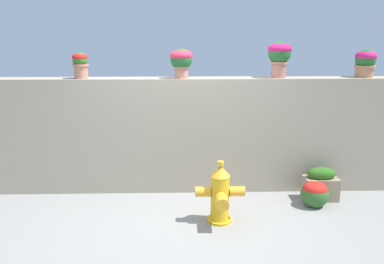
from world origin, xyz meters
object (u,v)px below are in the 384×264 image
at_px(potted_plant_1, 80,63).
at_px(potted_plant_4, 365,62).
at_px(fire_hydrant, 220,195).
at_px(flower_bush_left, 315,193).
at_px(potted_plant_3, 279,55).
at_px(potted_plant_2, 181,60).
at_px(planter_box, 321,184).

bearing_deg(potted_plant_1, potted_plant_4, 0.98).
distance_m(fire_hydrant, flower_bush_left, 1.39).
bearing_deg(potted_plant_3, flower_bush_left, -56.13).
bearing_deg(flower_bush_left, potted_plant_4, 39.66).
xyz_separation_m(potted_plant_1, potted_plant_2, (1.38, 0.00, 0.04)).
relative_size(potted_plant_2, planter_box, 0.86).
height_order(potted_plant_2, potted_plant_3, potted_plant_3).
distance_m(potted_plant_1, fire_hydrant, 2.58).
height_order(potted_plant_1, planter_box, potted_plant_1).
bearing_deg(potted_plant_3, potted_plant_4, 1.83).
relative_size(potted_plant_1, flower_bush_left, 0.97).
bearing_deg(potted_plant_2, potted_plant_1, -179.82).
bearing_deg(potted_plant_4, potted_plant_3, -178.17).
xyz_separation_m(fire_hydrant, flower_bush_left, (1.32, 0.40, -0.17)).
xyz_separation_m(flower_bush_left, planter_box, (0.15, 0.21, 0.04)).
bearing_deg(planter_box, flower_bush_left, -125.90).
relative_size(potted_plant_2, potted_plant_3, 0.82).
bearing_deg(flower_bush_left, potted_plant_1, 169.19).
bearing_deg(planter_box, potted_plant_2, 168.41).
distance_m(potted_plant_3, flower_bush_left, 1.94).
xyz_separation_m(potted_plant_2, potted_plant_3, (1.36, 0.02, 0.07)).
distance_m(potted_plant_1, potted_plant_3, 2.73).
relative_size(potted_plant_2, flower_bush_left, 1.10).
xyz_separation_m(potted_plant_4, planter_box, (-0.66, -0.46, -1.65)).
height_order(fire_hydrant, flower_bush_left, fire_hydrant).
height_order(potted_plant_3, planter_box, potted_plant_3).
distance_m(flower_bush_left, planter_box, 0.26).
xyz_separation_m(potted_plant_2, flower_bush_left, (1.78, -0.61, -1.72)).
relative_size(fire_hydrant, planter_box, 1.65).
bearing_deg(potted_plant_3, potted_plant_2, -178.97).
bearing_deg(potted_plant_2, fire_hydrant, -65.31).
bearing_deg(planter_box, potted_plant_4, 35.02).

